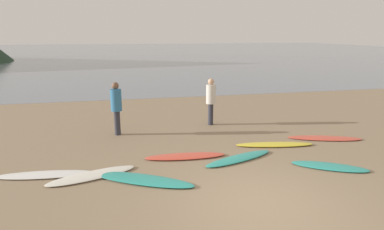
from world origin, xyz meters
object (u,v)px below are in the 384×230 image
(surfboard_1, at_px, (92,175))
(surfboard_4, at_px, (239,158))
(person_0, at_px, (211,98))
(person_1, at_px, (116,104))
(surfboard_0, at_px, (44,175))
(surfboard_7, at_px, (325,138))
(surfboard_2, at_px, (142,179))
(surfboard_6, at_px, (330,166))
(surfboard_5, at_px, (274,144))
(surfboard_3, at_px, (185,156))

(surfboard_1, relative_size, surfboard_4, 0.96)
(person_0, bearing_deg, person_1, -144.66)
(surfboard_0, xyz_separation_m, surfboard_7, (8.48, 1.09, -0.00))
(surfboard_1, distance_m, surfboard_2, 1.29)
(surfboard_0, relative_size, surfboard_1, 1.09)
(surfboard_0, distance_m, surfboard_6, 7.24)
(surfboard_0, height_order, surfboard_1, surfboard_1)
(surfboard_0, relative_size, surfboard_6, 1.24)
(surfboard_5, xyz_separation_m, person_1, (-4.76, 2.27, 1.04))
(surfboard_3, xyz_separation_m, person_1, (-1.84, 2.65, 1.04))
(surfboard_5, xyz_separation_m, surfboard_7, (1.93, 0.25, -0.01))
(surfboard_1, xyz_separation_m, surfboard_5, (5.41, 1.14, 0.01))
(surfboard_5, height_order, surfboard_7, surfboard_5)
(surfboard_0, distance_m, surfboard_3, 3.66)
(surfboard_4, bearing_deg, surfboard_3, 140.78)
(surfboard_1, distance_m, surfboard_4, 3.92)
(surfboard_0, relative_size, person_1, 1.30)
(surfboard_2, bearing_deg, person_1, 127.13)
(person_0, bearing_deg, surfboard_5, -39.37)
(surfboard_1, height_order, surfboard_4, surfboard_4)
(person_0, distance_m, person_1, 3.53)
(surfboard_7, bearing_deg, surfboard_0, -155.39)
(surfboard_4, relative_size, surfboard_5, 0.93)
(surfboard_6, bearing_deg, surfboard_0, -158.30)
(surfboard_0, height_order, surfboard_4, surfboard_4)
(surfboard_5, height_order, person_1, person_1)
(surfboard_1, bearing_deg, person_0, 24.57)
(surfboard_1, bearing_deg, surfboard_5, -7.33)
(surfboard_1, height_order, surfboard_7, surfboard_1)
(surfboard_0, height_order, surfboard_3, surfboard_3)
(surfboard_0, xyz_separation_m, surfboard_5, (6.55, 0.83, 0.01))
(surfboard_1, height_order, person_0, person_0)
(surfboard_3, distance_m, surfboard_7, 4.89)
(surfboard_4, distance_m, surfboard_7, 3.61)
(surfboard_3, bearing_deg, surfboard_5, 11.39)
(surfboard_6, relative_size, person_1, 1.05)
(surfboard_6, bearing_deg, surfboard_7, 89.05)
(surfboard_6, xyz_separation_m, person_1, (-5.37, 4.19, 1.04))
(surfboard_0, distance_m, surfboard_7, 8.55)
(surfboard_3, height_order, surfboard_4, surfboard_3)
(surfboard_2, bearing_deg, surfboard_5, 50.72)
(surfboard_2, relative_size, surfboard_7, 1.08)
(surfboard_1, distance_m, surfboard_7, 7.47)
(surfboard_2, xyz_separation_m, surfboard_4, (2.73, 0.79, -0.00))
(surfboard_0, bearing_deg, person_1, 65.87)
(surfboard_6, bearing_deg, surfboard_5, 137.98)
(surfboard_3, bearing_deg, person_0, 66.79)
(surfboard_0, distance_m, surfboard_4, 5.05)
(surfboard_1, xyz_separation_m, surfboard_3, (2.49, 0.76, 0.01))
(surfboard_5, relative_size, surfboard_7, 1.02)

